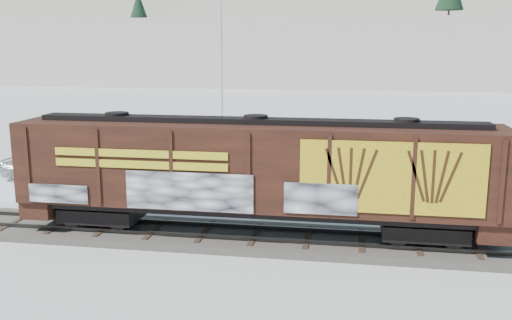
% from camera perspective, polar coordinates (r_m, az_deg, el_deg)
% --- Properties ---
extents(ground, '(500.00, 500.00, 0.00)m').
position_cam_1_polar(ground, '(22.54, -5.12, -7.83)').
color(ground, white).
rests_on(ground, ground).
extents(rail_track, '(50.00, 3.40, 0.43)m').
position_cam_1_polar(rail_track, '(22.49, -5.12, -7.48)').
color(rail_track, '#59544C').
rests_on(rail_track, ground).
extents(parking_strip, '(40.00, 8.00, 0.03)m').
position_cam_1_polar(parking_strip, '(29.54, -1.41, -3.09)').
color(parking_strip, white).
rests_on(parking_strip, ground).
extents(hillside, '(360.00, 110.00, 93.00)m').
position_cam_1_polar(hillside, '(160.60, 7.94, 13.80)').
color(hillside, white).
rests_on(hillside, ground).
extents(hopper_railcar, '(18.02, 3.06, 4.35)m').
position_cam_1_polar(hopper_railcar, '(21.34, -0.02, -0.90)').
color(hopper_railcar, black).
rests_on(hopper_railcar, rail_track).
extents(flagpole, '(2.30, 0.90, 11.87)m').
position_cam_1_polar(flagpole, '(35.17, -3.26, 6.50)').
color(flagpole, silver).
rests_on(flagpole, ground).
extents(car_silver, '(4.94, 2.31, 1.63)m').
position_cam_1_polar(car_silver, '(33.59, -20.41, -0.58)').
color(car_silver, silver).
rests_on(car_silver, parking_strip).
extents(car_white, '(4.26, 1.88, 1.36)m').
position_cam_1_polar(car_white, '(27.52, -2.00, -2.69)').
color(car_white, white).
rests_on(car_white, parking_strip).
extents(car_dark, '(4.64, 2.58, 1.27)m').
position_cam_1_polar(car_dark, '(28.24, 10.99, -2.62)').
color(car_dark, black).
rests_on(car_dark, parking_strip).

